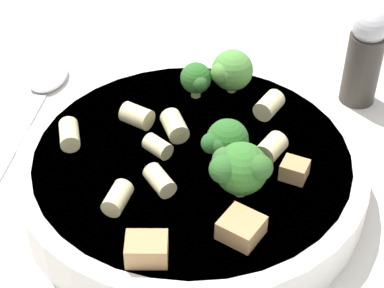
# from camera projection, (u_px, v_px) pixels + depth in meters

# --- Properties ---
(ground_plane) EXTENTS (2.00, 2.00, 0.00)m
(ground_plane) POSITION_uv_depth(u_px,v_px,m) (192.00, 189.00, 0.51)
(ground_plane) COLOR beige
(pasta_bowl) EXTENTS (0.27, 0.27, 0.04)m
(pasta_bowl) POSITION_uv_depth(u_px,v_px,m) (192.00, 169.00, 0.50)
(pasta_bowl) COLOR silver
(pasta_bowl) RESTS_ON ground_plane
(broccoli_floret_0) EXTENTS (0.04, 0.03, 0.04)m
(broccoli_floret_0) POSITION_uv_depth(u_px,v_px,m) (225.00, 141.00, 0.47)
(broccoli_floret_0) COLOR #9EC175
(broccoli_floret_0) RESTS_ON pasta_bowl
(broccoli_floret_1) EXTENTS (0.04, 0.04, 0.04)m
(broccoli_floret_1) POSITION_uv_depth(u_px,v_px,m) (240.00, 168.00, 0.44)
(broccoli_floret_1) COLOR #9EC175
(broccoli_floret_1) RESTS_ON pasta_bowl
(broccoli_floret_2) EXTENTS (0.04, 0.04, 0.04)m
(broccoli_floret_2) POSITION_uv_depth(u_px,v_px,m) (231.00, 71.00, 0.54)
(broccoli_floret_2) COLOR #93B766
(broccoli_floret_2) RESTS_ON pasta_bowl
(broccoli_floret_3) EXTENTS (0.03, 0.03, 0.03)m
(broccoli_floret_3) POSITION_uv_depth(u_px,v_px,m) (196.00, 79.00, 0.54)
(broccoli_floret_3) COLOR #9EC175
(broccoli_floret_3) RESTS_ON pasta_bowl
(rigatoni_0) EXTENTS (0.03, 0.03, 0.02)m
(rigatoni_0) POSITION_uv_depth(u_px,v_px,m) (137.00, 116.00, 0.51)
(rigatoni_0) COLOR beige
(rigatoni_0) RESTS_ON pasta_bowl
(rigatoni_1) EXTENTS (0.02, 0.02, 0.01)m
(rigatoni_1) POSITION_uv_depth(u_px,v_px,m) (158.00, 146.00, 0.49)
(rigatoni_1) COLOR beige
(rigatoni_1) RESTS_ON pasta_bowl
(rigatoni_2) EXTENTS (0.03, 0.03, 0.02)m
(rigatoni_2) POSITION_uv_depth(u_px,v_px,m) (269.00, 105.00, 0.53)
(rigatoni_2) COLOR beige
(rigatoni_2) RESTS_ON pasta_bowl
(rigatoni_3) EXTENTS (0.02, 0.03, 0.01)m
(rigatoni_3) POSITION_uv_depth(u_px,v_px,m) (118.00, 198.00, 0.44)
(rigatoni_3) COLOR beige
(rigatoni_3) RESTS_ON pasta_bowl
(rigatoni_4) EXTENTS (0.02, 0.03, 0.02)m
(rigatoni_4) POSITION_uv_depth(u_px,v_px,m) (69.00, 134.00, 0.50)
(rigatoni_4) COLOR beige
(rigatoni_4) RESTS_ON pasta_bowl
(rigatoni_5) EXTENTS (0.02, 0.03, 0.02)m
(rigatoni_5) POSITION_uv_depth(u_px,v_px,m) (175.00, 126.00, 0.50)
(rigatoni_5) COLOR beige
(rigatoni_5) RESTS_ON pasta_bowl
(rigatoni_6) EXTENTS (0.03, 0.03, 0.02)m
(rigatoni_6) POSITION_uv_depth(u_px,v_px,m) (271.00, 148.00, 0.48)
(rigatoni_6) COLOR beige
(rigatoni_6) RESTS_ON pasta_bowl
(rigatoni_7) EXTENTS (0.02, 0.03, 0.01)m
(rigatoni_7) POSITION_uv_depth(u_px,v_px,m) (160.00, 180.00, 0.46)
(rigatoni_7) COLOR beige
(rigatoni_7) RESTS_ON pasta_bowl
(chicken_chunk_0) EXTENTS (0.02, 0.02, 0.01)m
(chicken_chunk_0) POSITION_uv_depth(u_px,v_px,m) (294.00, 170.00, 0.47)
(chicken_chunk_0) COLOR tan
(chicken_chunk_0) RESTS_ON pasta_bowl
(chicken_chunk_1) EXTENTS (0.04, 0.04, 0.01)m
(chicken_chunk_1) POSITION_uv_depth(u_px,v_px,m) (241.00, 228.00, 0.42)
(chicken_chunk_1) COLOR tan
(chicken_chunk_1) RESTS_ON pasta_bowl
(chicken_chunk_2) EXTENTS (0.03, 0.03, 0.02)m
(chicken_chunk_2) POSITION_uv_depth(u_px,v_px,m) (147.00, 249.00, 0.41)
(chicken_chunk_2) COLOR tan
(chicken_chunk_2) RESTS_ON pasta_bowl
(pepper_shaker) EXTENTS (0.03, 0.03, 0.09)m
(pepper_shaker) POSITION_uv_depth(u_px,v_px,m) (364.00, 57.00, 0.58)
(pepper_shaker) COLOR #332D28
(pepper_shaker) RESTS_ON ground_plane
(spoon) EXTENTS (0.08, 0.17, 0.01)m
(spoon) POSITION_uv_depth(u_px,v_px,m) (41.00, 90.00, 0.61)
(spoon) COLOR silver
(spoon) RESTS_ON ground_plane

